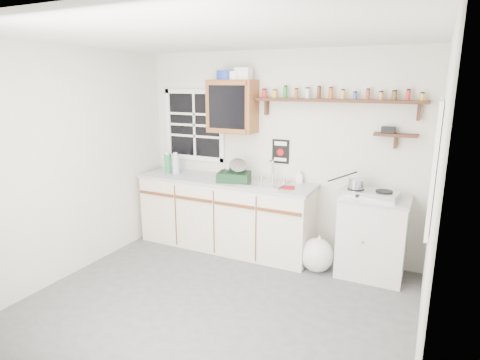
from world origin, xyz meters
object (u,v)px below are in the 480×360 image
hotplate (370,193)px  main_cabinet (225,213)px  right_cabinet (372,236)px  spice_shelf (335,100)px  upper_cabinet (232,106)px  dish_rack (235,174)px

hotplate → main_cabinet: bearing=-173.0°
right_cabinet → spice_shelf: bearing=160.9°
main_cabinet → spice_shelf: bearing=9.4°
upper_cabinet → spice_shelf: (1.26, 0.07, 0.11)m
right_cabinet → dish_rack: bearing=-177.3°
dish_rack → upper_cabinet: bearing=110.0°
hotplate → upper_cabinet: bearing=-177.7°
spice_shelf → right_cabinet: bearing=-19.1°
spice_shelf → dish_rack: bearing=-166.7°
hotplate → right_cabinet: bearing=24.7°
upper_cabinet → hotplate: upper_cabinet is taller
spice_shelf → dish_rack: (-1.12, -0.27, -0.92)m
main_cabinet → upper_cabinet: (0.03, 0.14, 1.36)m
right_cabinet → upper_cabinet: bearing=176.2°
main_cabinet → dish_rack: (0.17, -0.05, 0.55)m
main_cabinet → hotplate: bearing=0.2°
right_cabinet → hotplate: (-0.06, -0.02, 0.49)m
dish_rack → hotplate: 1.61m
main_cabinet → dish_rack: size_ratio=5.15×
upper_cabinet → main_cabinet: bearing=-103.7°
main_cabinet → right_cabinet: bearing=0.8°
main_cabinet → spice_shelf: size_ratio=1.21×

